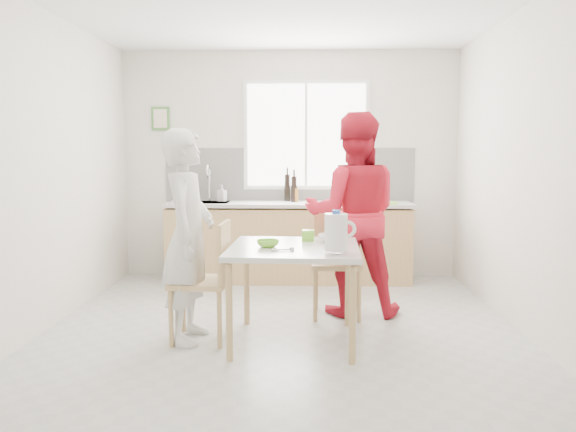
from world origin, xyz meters
The scene contains 21 objects.
ground centered at (0.00, 0.00, 0.00)m, with size 4.50×4.50×0.00m, color #B7B7B2.
room_shell centered at (0.00, 0.00, 1.64)m, with size 4.50×4.50×4.50m.
window centered at (0.20, 2.23, 1.70)m, with size 1.50×0.06×1.30m.
backsplash centered at (0.00, 2.24, 1.23)m, with size 3.00×0.02×0.65m, color white.
picture_frame centered at (-1.55, 2.23, 1.90)m, with size 0.22×0.03×0.28m.
kitchen_counter centered at (0.00, 1.95, 0.42)m, with size 2.84×0.64×1.37m.
dining_table centered at (0.11, -0.22, 0.69)m, with size 1.04×1.04×0.77m.
chair_left centered at (-0.57, -0.19, 0.53)m, with size 0.46×0.46×0.95m.
chair_far centered at (0.49, 0.59, 0.54)m, with size 0.47×0.47×0.98m.
person_white centered at (-0.73, -0.19, 0.84)m, with size 0.61×0.40×1.68m, color silver.
person_red centered at (0.63, 0.61, 0.93)m, with size 0.90×0.70×1.86m, color red.
bowl_green centered at (-0.10, -0.26, 0.80)m, with size 0.17×0.17×0.05m, color #72C52D.
bowl_white centered at (0.42, 0.02, 0.80)m, with size 0.23×0.23×0.06m, color silver.
milk_jug centered at (0.42, -0.51, 0.93)m, with size 0.23×0.17×0.29m.
green_box centered at (0.22, 0.06, 0.82)m, with size 0.10×0.10×0.09m, color #74CC2F.
spoon centered at (0.02, -0.43, 0.78)m, with size 0.01×0.01×0.16m, color #A5A5AA.
cutting_board centered at (1.07, 1.84, 0.93)m, with size 0.35×0.25×0.01m, color #7BBD2B.
wine_bottle_a centered at (-0.02, 2.13, 1.08)m, with size 0.07×0.07×0.32m, color black.
wine_bottle_b centered at (0.06, 2.02, 1.07)m, with size 0.07×0.07×0.30m, color black.
jar_amber centered at (0.08, 2.01, 1.00)m, with size 0.06×0.06×0.16m, color #985F21.
soap_bottle centered at (-0.79, 2.07, 1.02)m, with size 0.09×0.09×0.20m, color #999999.
Camera 1 is at (0.19, -4.54, 1.50)m, focal length 35.00 mm.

